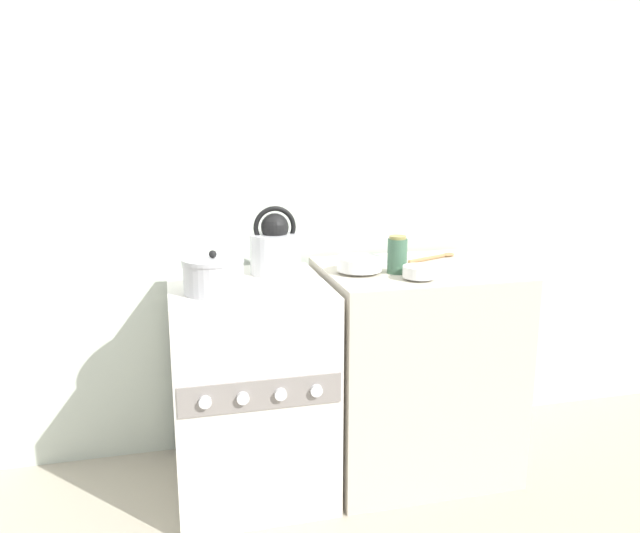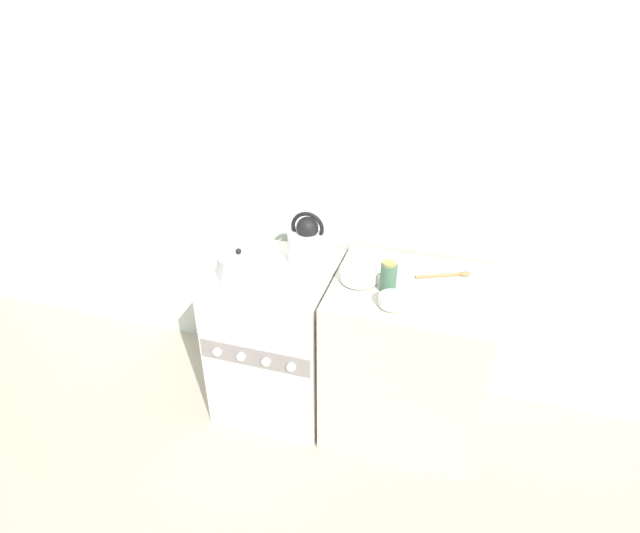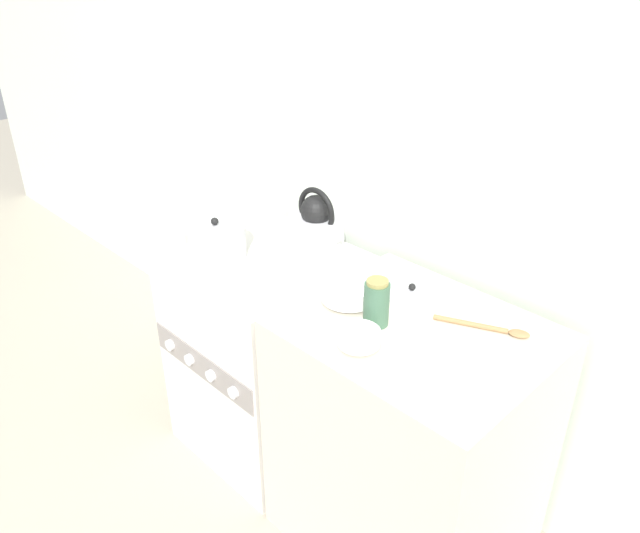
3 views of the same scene
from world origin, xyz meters
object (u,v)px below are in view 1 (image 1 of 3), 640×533
at_px(kettle, 276,248).
at_px(cooking_pot, 213,275).
at_px(stove, 250,387).
at_px(storage_jar, 397,255).
at_px(small_ceramic_bowl, 419,272).
at_px(enamel_bowl, 359,264).
at_px(loose_pot_lid, 371,261).

height_order(kettle, cooking_pot, kettle).
bearing_deg(stove, cooking_pot, -140.56).
height_order(cooking_pot, storage_jar, storage_jar).
height_order(kettle, small_ceramic_bowl, kettle).
bearing_deg(stove, kettle, 45.14).
height_order(cooking_pot, enamel_bowl, cooking_pot).
relative_size(small_ceramic_bowl, loose_pot_lid, 0.63).
distance_m(stove, kettle, 0.57).
relative_size(storage_jar, loose_pot_lid, 0.76).
xyz_separation_m(cooking_pot, loose_pot_lid, (0.69, 0.27, -0.04)).
bearing_deg(loose_pot_lid, enamel_bowl, -121.08).
relative_size(enamel_bowl, small_ceramic_bowl, 1.45).
distance_m(cooking_pot, storage_jar, 0.73).
bearing_deg(storage_jar, enamel_bowl, 165.61).
bearing_deg(stove, enamel_bowl, -2.80).
relative_size(stove, storage_jar, 5.74).
height_order(enamel_bowl, loose_pot_lid, enamel_bowl).
bearing_deg(cooking_pot, small_ceramic_bowl, -5.27).
relative_size(enamel_bowl, storage_jar, 1.21).
height_order(stove, cooking_pot, cooking_pot).
xyz_separation_m(enamel_bowl, storage_jar, (0.14, -0.04, 0.04)).
bearing_deg(cooking_pot, storage_jar, 4.12).
height_order(stove, kettle, kettle).
distance_m(kettle, cooking_pot, 0.37).
height_order(cooking_pot, small_ceramic_bowl, cooking_pot).
bearing_deg(small_ceramic_bowl, cooking_pot, 174.73).
distance_m(stove, enamel_bowl, 0.66).
bearing_deg(small_ceramic_bowl, loose_pot_lid, 102.38).
bearing_deg(enamel_bowl, small_ceramic_bowl, -40.60).
distance_m(cooking_pot, small_ceramic_bowl, 0.77).
xyz_separation_m(small_ceramic_bowl, loose_pot_lid, (-0.08, 0.34, -0.02)).
bearing_deg(enamel_bowl, cooking_pot, -171.24).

